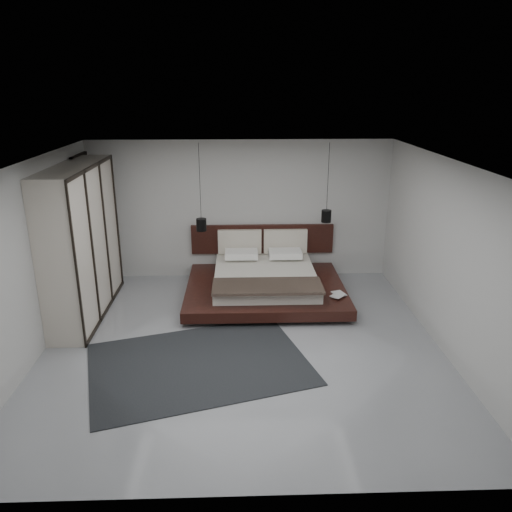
{
  "coord_description": "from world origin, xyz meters",
  "views": [
    {
      "loc": [
        -0.03,
        -6.83,
        3.78
      ],
      "look_at": [
        0.25,
        1.2,
        1.03
      ],
      "focal_mm": 35.0,
      "sensor_mm": 36.0,
      "label": 1
    }
  ],
  "objects_px": {
    "lattice_screen": "(86,223)",
    "wardrobe": "(81,242)",
    "bed": "(265,281)",
    "pendant_left": "(201,224)",
    "pendant_right": "(326,216)",
    "rug": "(199,364)"
  },
  "relations": [
    {
      "from": "pendant_right",
      "to": "rug",
      "type": "xyz_separation_m",
      "value": [
        -2.26,
        -2.92,
        -1.42
      ]
    },
    {
      "from": "lattice_screen",
      "to": "bed",
      "type": "relative_size",
      "value": 0.89
    },
    {
      "from": "pendant_right",
      "to": "lattice_screen",
      "type": "bearing_deg",
      "value": 179.03
    },
    {
      "from": "pendant_left",
      "to": "bed",
      "type": "bearing_deg",
      "value": -21.49
    },
    {
      "from": "pendant_left",
      "to": "rug",
      "type": "xyz_separation_m",
      "value": [
        0.12,
        -2.92,
        -1.27
      ]
    },
    {
      "from": "pendant_left",
      "to": "pendant_right",
      "type": "distance_m",
      "value": 2.39
    },
    {
      "from": "bed",
      "to": "lattice_screen",
      "type": "bearing_deg",
      "value": 170.83
    },
    {
      "from": "lattice_screen",
      "to": "pendant_left",
      "type": "distance_m",
      "value": 2.2
    },
    {
      "from": "pendant_left",
      "to": "rug",
      "type": "height_order",
      "value": "pendant_left"
    },
    {
      "from": "bed",
      "to": "pendant_left",
      "type": "distance_m",
      "value": 1.62
    },
    {
      "from": "pendant_left",
      "to": "wardrobe",
      "type": "distance_m",
      "value": 2.23
    },
    {
      "from": "pendant_left",
      "to": "rug",
      "type": "bearing_deg",
      "value": -87.58
    },
    {
      "from": "wardrobe",
      "to": "rug",
      "type": "distance_m",
      "value": 3.04
    },
    {
      "from": "bed",
      "to": "pendant_right",
      "type": "distance_m",
      "value": 1.71
    },
    {
      "from": "bed",
      "to": "rug",
      "type": "distance_m",
      "value": 2.69
    },
    {
      "from": "lattice_screen",
      "to": "wardrobe",
      "type": "distance_m",
      "value": 1.2
    },
    {
      "from": "pendant_left",
      "to": "wardrobe",
      "type": "bearing_deg",
      "value": -150.67
    },
    {
      "from": "lattice_screen",
      "to": "pendant_left",
      "type": "xyz_separation_m",
      "value": [
        2.19,
        -0.08,
        -0.02
      ]
    },
    {
      "from": "lattice_screen",
      "to": "pendant_right",
      "type": "bearing_deg",
      "value": -0.97
    },
    {
      "from": "pendant_left",
      "to": "pendant_right",
      "type": "relative_size",
      "value": 1.1
    },
    {
      "from": "lattice_screen",
      "to": "wardrobe",
      "type": "relative_size",
      "value": 0.99
    },
    {
      "from": "pendant_left",
      "to": "rug",
      "type": "relative_size",
      "value": 0.54
    }
  ]
}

